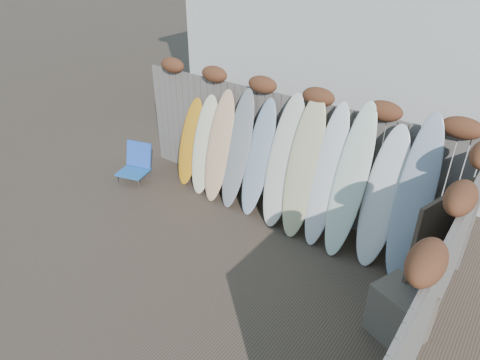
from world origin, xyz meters
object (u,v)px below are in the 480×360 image
Objects in this scene: lattice_panel at (434,253)px; surfboard_0 at (190,142)px; beach_chair at (136,163)px; wooden_crate at (399,313)px.

lattice_panel is 1.02× the size of surfboard_0.
beach_chair is 1.19m from surfboard_0.
lattice_panel is at bearing 80.96° from wooden_crate.
lattice_panel is 4.64m from surfboard_0.
lattice_panel reaches higher than surfboard_0.
beach_chair is 0.42× the size of lattice_panel.
beach_chair is 5.53m from lattice_panel.
surfboard_0 is (-4.59, 0.69, -0.05)m from lattice_panel.
beach_chair is 1.03× the size of wooden_crate.
wooden_crate is 0.85m from lattice_panel.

